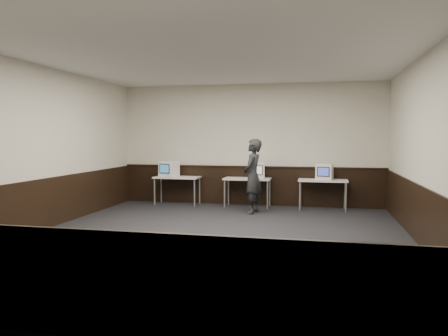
% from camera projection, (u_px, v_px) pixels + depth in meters
% --- Properties ---
extents(floor, '(8.00, 8.00, 0.00)m').
position_uv_depth(floor, '(215.00, 239.00, 7.80)').
color(floor, black).
rests_on(floor, ground).
extents(ceiling, '(8.00, 8.00, 0.00)m').
position_uv_depth(ceiling, '(215.00, 57.00, 7.56)').
color(ceiling, white).
rests_on(ceiling, back_wall).
extents(back_wall, '(7.00, 0.00, 7.00)m').
position_uv_depth(back_wall, '(250.00, 145.00, 11.58)').
color(back_wall, beige).
rests_on(back_wall, ground).
extents(front_wall, '(7.00, 0.00, 7.00)m').
position_uv_depth(front_wall, '(108.00, 163.00, 3.78)').
color(front_wall, beige).
rests_on(front_wall, ground).
extents(left_wall, '(0.00, 8.00, 8.00)m').
position_uv_depth(left_wall, '(39.00, 148.00, 8.42)').
color(left_wall, beige).
rests_on(left_wall, ground).
extents(right_wall, '(0.00, 8.00, 8.00)m').
position_uv_depth(right_wall, '(429.00, 151.00, 6.94)').
color(right_wall, beige).
rests_on(right_wall, ground).
extents(wainscot_back, '(6.98, 0.04, 1.00)m').
position_uv_depth(wainscot_back, '(250.00, 186.00, 11.64)').
color(wainscot_back, black).
rests_on(wainscot_back, back_wall).
extents(wainscot_front, '(6.98, 0.04, 1.00)m').
position_uv_depth(wainscot_front, '(111.00, 286.00, 3.88)').
color(wainscot_front, black).
rests_on(wainscot_front, front_wall).
extents(wainscot_left, '(0.04, 7.98, 1.00)m').
position_uv_depth(wainscot_left, '(41.00, 204.00, 8.50)').
color(wainscot_left, black).
rests_on(wainscot_left, left_wall).
extents(wainscot_right, '(0.04, 7.98, 1.00)m').
position_uv_depth(wainscot_right, '(425.00, 219.00, 7.02)').
color(wainscot_right, black).
rests_on(wainscot_right, right_wall).
extents(wainscot_rail, '(6.98, 0.06, 0.04)m').
position_uv_depth(wainscot_rail, '(250.00, 167.00, 11.58)').
color(wainscot_rail, black).
rests_on(wainscot_rail, wainscot_back).
extents(desk_left, '(1.20, 0.60, 0.75)m').
position_uv_depth(desk_left, '(177.00, 179.00, 11.66)').
color(desk_left, silver).
rests_on(desk_left, ground).
extents(desk_center, '(1.20, 0.60, 0.75)m').
position_uv_depth(desk_center, '(247.00, 181.00, 11.26)').
color(desk_center, silver).
rests_on(desk_center, ground).
extents(desk_right, '(1.20, 0.60, 0.75)m').
position_uv_depth(desk_right, '(323.00, 182.00, 10.85)').
color(desk_right, silver).
rests_on(desk_right, ground).
extents(emac_left, '(0.51, 0.52, 0.41)m').
position_uv_depth(emac_left, '(169.00, 169.00, 11.64)').
color(emac_left, white).
rests_on(emac_left, desk_left).
extents(emac_center, '(0.46, 0.48, 0.40)m').
position_uv_depth(emac_center, '(257.00, 170.00, 11.23)').
color(emac_center, white).
rests_on(emac_center, desk_center).
extents(emac_right, '(0.45, 0.47, 0.39)m').
position_uv_depth(emac_right, '(325.00, 172.00, 10.79)').
color(emac_right, white).
rests_on(emac_right, desk_right).
extents(person, '(0.52, 0.70, 1.76)m').
position_uv_depth(person, '(253.00, 176.00, 10.31)').
color(person, black).
rests_on(person, ground).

